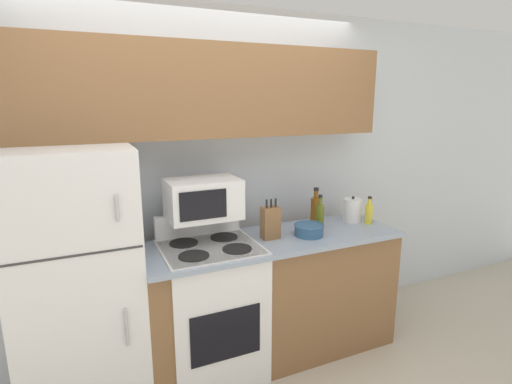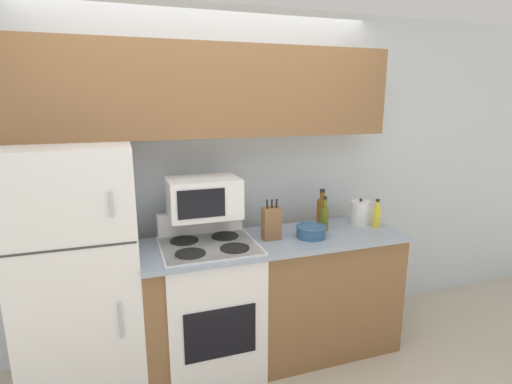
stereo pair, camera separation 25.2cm
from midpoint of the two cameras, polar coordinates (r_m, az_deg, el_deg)
wall_back at (r=3.07m, az=-4.21°, el=1.51°), size 8.00×0.05×2.55m
lower_cabinets at (r=3.04m, az=5.05°, el=-14.85°), size 1.87×0.61×0.93m
refrigerator at (r=2.74m, az=-21.38°, el=-10.86°), size 0.71×0.74×1.63m
upper_cabinets at (r=2.83m, az=-3.47°, el=14.15°), size 2.57×0.31×0.62m
stove at (r=2.88m, az=-3.95°, el=-16.06°), size 0.64×0.59×1.10m
microwave at (r=2.71m, az=-4.85°, el=-0.82°), size 0.48×0.33×0.27m
knife_block at (r=2.79m, az=4.79°, el=-4.48°), size 0.12×0.08×0.29m
bowl at (r=2.88m, az=10.37°, el=-5.57°), size 0.22×0.22×0.08m
bottle_whiskey at (r=3.18m, az=11.63°, el=-2.61°), size 0.08×0.08×0.28m
bottle_cooking_spray at (r=3.22m, az=19.03°, el=-3.31°), size 0.06×0.06×0.22m
bottle_olive_oil at (r=3.04m, az=12.10°, el=-3.54°), size 0.06×0.06×0.26m
kettle at (r=3.26m, az=16.83°, el=-2.88°), size 0.15×0.15×0.21m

